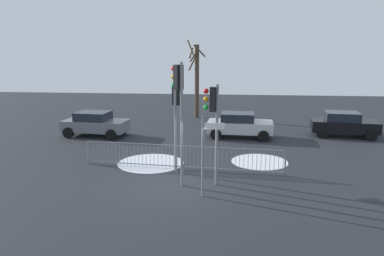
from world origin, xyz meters
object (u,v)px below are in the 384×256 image
(car_grey_near, at_px, (95,123))
(car_black_far, at_px, (344,124))
(traffic_light_mid_left, at_px, (213,112))
(direction_sign_post, at_px, (205,152))
(traffic_light_foreground_left, at_px, (176,106))
(bare_tree_left, at_px, (196,78))
(car_silver_trailing, at_px, (239,125))
(traffic_light_mid_right, at_px, (179,96))

(car_grey_near, distance_m, car_black_far, 14.91)
(traffic_light_mid_left, relative_size, direction_sign_post, 1.34)
(traffic_light_foreground_left, bearing_deg, car_black_far, 50.89)
(car_black_far, height_order, bare_tree_left, bare_tree_left)
(traffic_light_foreground_left, distance_m, car_silver_trailing, 7.51)
(direction_sign_post, bearing_deg, traffic_light_mid_right, 130.08)
(traffic_light_mid_right, height_order, direction_sign_post, traffic_light_mid_right)
(traffic_light_mid_left, distance_m, car_silver_trailing, 8.45)
(traffic_light_mid_left, distance_m, traffic_light_mid_right, 1.39)
(traffic_light_mid_right, relative_size, bare_tree_left, 0.80)
(car_silver_trailing, bearing_deg, direction_sign_post, -95.56)
(traffic_light_mid_left, height_order, bare_tree_left, bare_tree_left)
(traffic_light_mid_right, bearing_deg, car_black_far, -2.53)
(traffic_light_foreground_left, distance_m, car_grey_near, 8.72)
(traffic_light_foreground_left, relative_size, car_black_far, 0.98)
(traffic_light_mid_left, relative_size, traffic_light_mid_right, 0.83)
(direction_sign_post, bearing_deg, bare_tree_left, 91.58)
(traffic_light_mid_right, distance_m, car_black_far, 12.90)
(traffic_light_mid_left, bearing_deg, direction_sign_post, 170.81)
(traffic_light_foreground_left, height_order, car_grey_near, traffic_light_foreground_left)
(car_grey_near, distance_m, bare_tree_left, 9.09)
(traffic_light_foreground_left, distance_m, traffic_light_mid_right, 1.74)
(traffic_light_mid_right, distance_m, car_silver_trailing, 9.02)
(car_grey_near, bearing_deg, bare_tree_left, 57.44)
(traffic_light_mid_left, distance_m, direction_sign_post, 1.71)
(traffic_light_mid_left, bearing_deg, car_silver_trailing, -7.24)
(car_black_far, relative_size, bare_tree_left, 0.68)
(car_grey_near, distance_m, car_silver_trailing, 8.64)
(traffic_light_foreground_left, xyz_separation_m, car_grey_near, (-5.81, 6.15, -2.07))
(traffic_light_foreground_left, height_order, traffic_light_mid_left, traffic_light_foreground_left)
(bare_tree_left, bearing_deg, car_grey_near, -128.77)
(traffic_light_foreground_left, distance_m, traffic_light_mid_left, 2.14)
(car_grey_near, relative_size, car_silver_trailing, 1.02)
(traffic_light_mid_right, height_order, car_grey_near, traffic_light_mid_right)
(direction_sign_post, xyz_separation_m, car_silver_trailing, (1.46, 9.29, -0.86))
(car_grey_near, xyz_separation_m, bare_tree_left, (5.51, 6.87, 2.23))
(traffic_light_mid_right, relative_size, car_grey_near, 1.18)
(traffic_light_mid_left, relative_size, car_grey_near, 0.98)
(traffic_light_mid_right, xyz_separation_m, direction_sign_post, (1.02, -1.04, -1.80))
(car_black_far, xyz_separation_m, bare_tree_left, (-9.33, 5.49, 2.23))
(car_black_far, bearing_deg, traffic_light_mid_right, -127.05)
(traffic_light_mid_right, bearing_deg, traffic_light_mid_left, -42.10)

